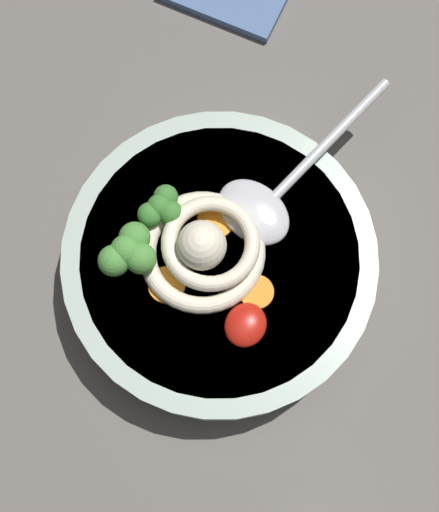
% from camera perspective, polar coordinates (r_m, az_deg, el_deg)
% --- Properties ---
extents(table_slab, '(1.22, 1.22, 0.03)m').
position_cam_1_polar(table_slab, '(0.56, -1.15, -5.43)').
color(table_slab, '#5B5651').
rests_on(table_slab, ground).
extents(soup_bowl, '(0.24, 0.24, 0.05)m').
position_cam_1_polar(soup_bowl, '(0.53, 0.00, -0.68)').
color(soup_bowl, '#9EB2A3').
rests_on(soup_bowl, table_slab).
extents(noodle_pile, '(0.10, 0.10, 0.04)m').
position_cam_1_polar(noodle_pile, '(0.49, -1.28, 0.68)').
color(noodle_pile, beige).
rests_on(noodle_pile, soup_bowl).
extents(soup_spoon, '(0.17, 0.08, 0.02)m').
position_cam_1_polar(soup_spoon, '(0.51, 4.28, 4.61)').
color(soup_spoon, '#B7B7BC').
rests_on(soup_spoon, soup_bowl).
extents(chili_sauce_dollop, '(0.03, 0.03, 0.01)m').
position_cam_1_polar(chili_sauce_dollop, '(0.49, 2.27, -5.66)').
color(chili_sauce_dollop, '#B2190F').
rests_on(chili_sauce_dollop, soup_bowl).
extents(broccoli_floret_beside_noodles, '(0.05, 0.04, 0.04)m').
position_cam_1_polar(broccoli_floret_beside_noodles, '(0.49, -7.62, 0.35)').
color(broccoli_floret_beside_noodles, '#7A9E60').
rests_on(broccoli_floret_beside_noodles, soup_bowl).
extents(broccoli_floret_right, '(0.04, 0.03, 0.03)m').
position_cam_1_polar(broccoli_floret_right, '(0.50, -4.90, 4.05)').
color(broccoli_floret_right, '#7A9E60').
rests_on(broccoli_floret_right, soup_bowl).
extents(carrot_slice_rear, '(0.03, 0.03, 0.01)m').
position_cam_1_polar(carrot_slice_rear, '(0.51, -0.36, 2.86)').
color(carrot_slice_rear, orange).
rests_on(carrot_slice_rear, soup_bowl).
extents(carrot_slice_extra_a, '(0.03, 0.03, 0.01)m').
position_cam_1_polar(carrot_slice_extra_a, '(0.50, 3.12, -3.08)').
color(carrot_slice_extra_a, orange).
rests_on(carrot_slice_extra_a, soup_bowl).
extents(carrot_slice_beside_chili, '(0.03, 0.03, 0.00)m').
position_cam_1_polar(carrot_slice_beside_chili, '(0.50, -4.39, -2.35)').
color(carrot_slice_beside_chili, orange).
rests_on(carrot_slice_beside_chili, soup_bowl).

